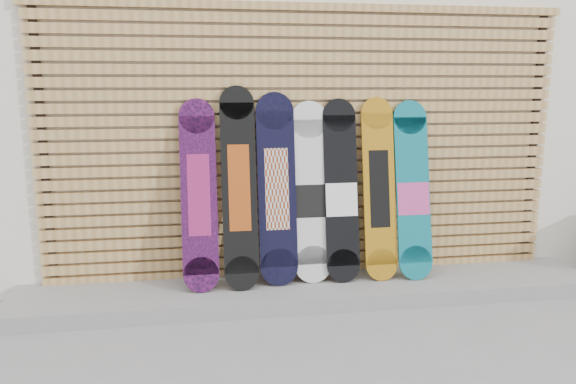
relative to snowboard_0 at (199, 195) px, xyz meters
The scene contains 11 objects.
ground 1.53m from the snowboard_0, 37.06° to the right, with size 80.00×80.00×0.00m, color gray.
building 3.27m from the snowboard_0, 60.99° to the left, with size 12.00×5.00×3.60m, color white.
concrete_step 1.17m from the snowboard_0, ahead, with size 4.60×0.70×0.12m, color gray.
slat_wall 0.96m from the snowboard_0, 13.24° to the left, with size 4.26×0.08×2.29m.
snowboard_0 is the anchor object (origin of this frame).
snowboard_1 0.31m from the snowboard_0, ahead, with size 0.27×0.37×1.55m.
snowboard_2 0.61m from the snowboard_0, ahead, with size 0.30×0.31×1.50m.
snowboard_3 0.88m from the snowboard_0, ahead, with size 0.30×0.28×1.43m.
snowboard_4 1.12m from the snowboard_0, ahead, with size 0.27×0.31×1.45m.
snowboard_5 1.44m from the snowboard_0, ahead, with size 0.26×0.32×1.46m.
snowboard_6 1.72m from the snowboard_0, ahead, with size 0.28×0.35×1.43m.
Camera 1 is at (-1.00, -3.48, 1.68)m, focal length 35.00 mm.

